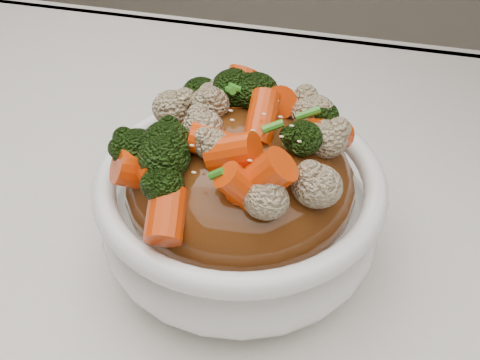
% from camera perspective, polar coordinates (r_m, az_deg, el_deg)
% --- Properties ---
extents(tablecloth, '(1.20, 0.80, 0.04)m').
position_cam_1_polar(tablecloth, '(0.45, -7.55, -10.21)').
color(tablecloth, silver).
rests_on(tablecloth, dining_table).
extents(bowl, '(0.22, 0.22, 0.08)m').
position_cam_1_polar(bowl, '(0.41, 0.00, -3.19)').
color(bowl, white).
rests_on(bowl, tablecloth).
extents(sauce_base, '(0.17, 0.17, 0.09)m').
position_cam_1_polar(sauce_base, '(0.39, 0.00, -0.31)').
color(sauce_base, '#50270D').
rests_on(sauce_base, bowl).
extents(carrots, '(0.17, 0.17, 0.05)m').
position_cam_1_polar(carrots, '(0.36, 0.00, 6.71)').
color(carrots, '#DD3C07').
rests_on(carrots, sauce_base).
extents(broccoli, '(0.17, 0.17, 0.04)m').
position_cam_1_polar(broccoli, '(0.36, 0.00, 6.59)').
color(broccoli, black).
rests_on(broccoli, sauce_base).
extents(cauliflower, '(0.17, 0.17, 0.03)m').
position_cam_1_polar(cauliflower, '(0.36, 0.00, 6.35)').
color(cauliflower, tan).
rests_on(cauliflower, sauce_base).
extents(scallions, '(0.13, 0.13, 0.02)m').
position_cam_1_polar(scallions, '(0.36, 0.00, 6.84)').
color(scallions, '#32831E').
rests_on(scallions, sauce_base).
extents(sesame_seeds, '(0.16, 0.16, 0.01)m').
position_cam_1_polar(sesame_seeds, '(0.36, 0.00, 6.84)').
color(sesame_seeds, beige).
rests_on(sesame_seeds, sauce_base).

